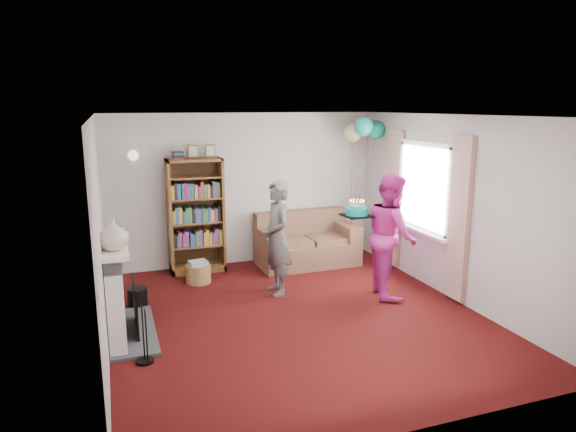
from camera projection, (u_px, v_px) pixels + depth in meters
name	position (u px, v px, depth m)	size (l,w,h in m)	color
ground	(297.00, 317.00, 6.49)	(5.00, 5.00, 0.00)	#350807
wall_back	(244.00, 189.00, 8.53)	(4.50, 0.02, 2.50)	silver
wall_left	(99.00, 236.00, 5.48)	(0.02, 5.00, 2.50)	silver
wall_right	(453.00, 208.00, 6.96)	(0.02, 5.00, 2.50)	silver
ceiling	(297.00, 115.00, 5.96)	(4.50, 5.00, 0.01)	white
fireplace	(120.00, 293.00, 5.87)	(0.55, 1.80, 1.12)	#3F3F42
window_bay	(424.00, 204.00, 7.50)	(0.14, 2.02, 2.20)	white
wall_sconce	(133.00, 155.00, 7.70)	(0.16, 0.23, 0.16)	gold
bookcase	(196.00, 216.00, 8.14)	(0.86, 0.42, 2.02)	#472B14
sofa	(306.00, 244.00, 8.63)	(1.64, 0.87, 0.87)	brown
wicker_basket	(198.00, 273.00, 7.71)	(0.37, 0.37, 0.34)	#997647
person_striped	(277.00, 238.00, 7.15)	(0.59, 0.39, 1.61)	black
person_magenta	(391.00, 235.00, 7.10)	(0.83, 0.65, 1.72)	#CC2891
birthday_cake	(357.00, 211.00, 7.01)	(0.36, 0.36, 0.22)	black
balloons	(364.00, 130.00, 8.43)	(0.65, 0.69, 1.78)	#3F3F3F
mantel_vase	(113.00, 234.00, 5.38)	(0.32, 0.32, 0.33)	beige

